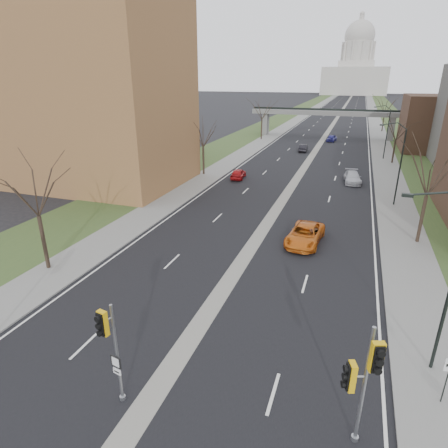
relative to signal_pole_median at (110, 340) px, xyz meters
The scene contains 27 objects.
ground 3.65m from the signal_pole_median, 31.67° to the left, with size 700.00×700.00×0.00m, color black.
road_surface 150.77m from the signal_pole_median, 89.55° to the left, with size 20.00×600.00×0.01m, color black.
median_strip 150.77m from the signal_pole_median, 89.55° to the left, with size 1.20×600.00×0.02m, color gray.
sidewalk_right 151.34m from the signal_pole_median, 85.00° to the left, with size 4.00×600.00×0.12m, color gray.
sidewalk_left 151.15m from the signal_pole_median, 94.11° to the left, with size 4.00×600.00×0.12m, color gray.
grass_verge_right 151.98m from the signal_pole_median, 82.75° to the left, with size 8.00×600.00×0.10m, color #2C4520.
grass_verge_left 151.70m from the signal_pole_median, 96.37° to the left, with size 8.00×600.00×0.10m, color #2C4520.
apartment_building 40.23m from the signal_pole_median, 128.93° to the left, with size 25.00×16.00×22.00m, color olive.
commercial_block_far 74.44m from the signal_pole_median, 71.86° to the left, with size 14.00×14.00×10.00m, color #4A2E22.
pedestrian_bridge 80.75m from the signal_pole_median, 89.16° to the left, with size 34.00×3.00×6.45m.
capitol 321.09m from the signal_pole_median, 89.79° to the left, with size 48.00×42.00×55.75m.
streetlight_near 14.36m from the signal_pole_median, 28.94° to the left, with size 2.61×0.20×8.70m.
streetlight_mid 35.10m from the signal_pole_median, 69.61° to the left, with size 2.61×0.20×8.70m.
streetlight_far 60.08m from the signal_pole_median, 78.30° to the left, with size 2.61×0.20×8.70m.
tree_left_a 15.05m from the signal_pole_median, 143.57° to the left, with size 7.20×7.20×9.40m.
tree_left_b 40.59m from the signal_pole_median, 106.98° to the left, with size 6.75×6.75×8.81m.
tree_left_c 73.77m from the signal_pole_median, 99.23° to the left, with size 7.65×7.65×9.99m.
tree_right_a 26.98m from the signal_pole_median, 58.04° to the left, with size 7.20×7.20×9.40m.
tree_right_b 57.55m from the signal_pole_median, 75.73° to the left, with size 6.30×6.30×8.22m.
tree_right_c 96.84m from the signal_pole_median, 81.58° to the left, with size 7.65×7.65×9.99m.
signal_pole_median is the anchor object (origin of this frame).
signal_pole_right 9.60m from the signal_pole_median, ahead, with size 1.17×0.88×5.27m.
car_left_near 38.92m from the signal_pole_median, 99.61° to the left, with size 1.63×4.06×1.38m, color #A61215.
car_left_far 61.64m from the signal_pole_median, 90.85° to the left, with size 1.38×3.97×1.31m, color black.
car_right_near 20.34m from the signal_pole_median, 75.10° to the left, with size 2.57×5.56×1.55m, color #CC6115.
car_right_mid 42.08m from the signal_pole_median, 78.44° to the left, with size 2.01×4.94×1.43m, color #B1B3B9.
car_right_far 75.56m from the signal_pole_median, 87.59° to the left, with size 1.67×4.15×1.41m, color navy.
Camera 1 is at (7.12, -10.66, 13.08)m, focal length 30.00 mm.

